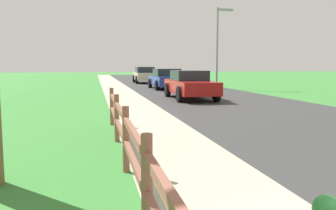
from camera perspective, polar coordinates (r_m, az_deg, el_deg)
ground_plane at (r=26.05m, az=-6.38°, el=2.83°), size 120.00×120.00×0.00m
road_asphalt at (r=28.57m, az=0.23°, el=3.20°), size 7.00×66.00×0.01m
curb_concrete at (r=27.93m, az=-12.93°, el=2.96°), size 6.00×66.00×0.01m
grass_verge at (r=27.99m, az=-16.01°, el=2.88°), size 5.00×66.00×0.00m
rail_fence at (r=5.46m, az=-6.96°, el=-4.80°), size 0.11×9.00×1.06m
parked_suv_red at (r=17.38m, az=3.64°, el=3.40°), size 2.02×4.67×1.42m
parked_car_blue at (r=24.66m, az=-0.28°, el=4.34°), size 2.12×4.46×1.44m
parked_car_beige at (r=32.97m, az=-3.85°, el=4.99°), size 2.07×4.48×1.53m
street_lamp at (r=24.74m, az=8.38°, el=10.49°), size 1.17×0.20×5.64m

